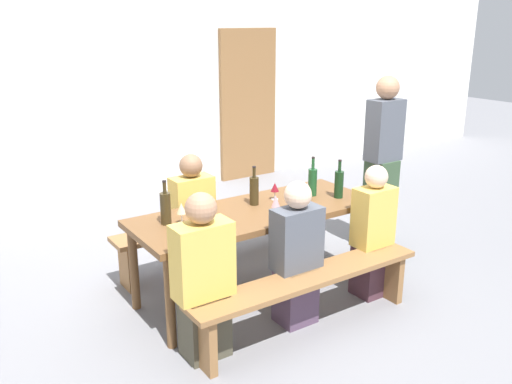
{
  "coord_description": "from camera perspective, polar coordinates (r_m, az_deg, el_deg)",
  "views": [
    {
      "loc": [
        -2.32,
        -3.46,
        2.23
      ],
      "look_at": [
        0.0,
        0.0,
        0.9
      ],
      "focal_mm": 38.4,
      "sensor_mm": 36.0,
      "label": 1
    }
  ],
  "objects": [
    {
      "name": "standing_host",
      "position": [
        5.41,
        12.99,
        2.53
      ],
      "size": [
        0.33,
        0.24,
        1.72
      ],
      "rotation": [
        0.0,
        0.0,
        3.14
      ],
      "color": "#354C33",
      "rests_on": "ground"
    },
    {
      "name": "seated_guest_far_0",
      "position": [
        4.79,
        -6.58,
        -3.04
      ],
      "size": [
        0.36,
        0.24,
        1.14
      ],
      "rotation": [
        0.0,
        0.0,
        -1.57
      ],
      "color": "#433572",
      "rests_on": "ground"
    },
    {
      "name": "bench_far",
      "position": [
        5.11,
        -4.31,
        -3.89
      ],
      "size": [
        1.93,
        0.3,
        0.45
      ],
      "color": "olive",
      "rests_on": "ground"
    },
    {
      "name": "wine_bottle_3",
      "position": [
        4.74,
        8.63,
        0.88
      ],
      "size": [
        0.08,
        0.08,
        0.34
      ],
      "color": "#143319",
      "rests_on": "tasting_table"
    },
    {
      "name": "wooden_door",
      "position": [
        7.85,
        -0.81,
        9.04
      ],
      "size": [
        0.9,
        0.06,
        2.1
      ],
      "primitive_type": "cube",
      "color": "olive",
      "rests_on": "ground"
    },
    {
      "name": "tasting_table",
      "position": [
        4.45,
        0.0,
        -2.83
      ],
      "size": [
        2.03,
        0.78,
        0.75
      ],
      "color": "brown",
      "rests_on": "ground"
    },
    {
      "name": "wine_glass_1",
      "position": [
        4.27,
        2.07,
        -1.02
      ],
      "size": [
        0.07,
        0.07,
        0.16
      ],
      "color": "silver",
      "rests_on": "tasting_table"
    },
    {
      "name": "wine_bottle_2",
      "position": [
        4.77,
        5.91,
        1.12
      ],
      "size": [
        0.08,
        0.08,
        0.35
      ],
      "color": "#194723",
      "rests_on": "tasting_table"
    },
    {
      "name": "wine_bottle_0",
      "position": [
        4.5,
        -0.2,
        0.19
      ],
      "size": [
        0.08,
        0.08,
        0.33
      ],
      "color": "#332814",
      "rests_on": "tasting_table"
    },
    {
      "name": "back_wall",
      "position": [
        7.07,
        -14.88,
        12.0
      ],
      "size": [
        14.0,
        0.2,
        3.2
      ],
      "primitive_type": "cube",
      "color": "silver",
      "rests_on": "ground"
    },
    {
      "name": "wine_glass_3",
      "position": [
        4.64,
        1.98,
        0.44
      ],
      "size": [
        0.07,
        0.07,
        0.15
      ],
      "color": "silver",
      "rests_on": "tasting_table"
    },
    {
      "name": "seated_guest_near_1",
      "position": [
        4.1,
        4.21,
        -6.79
      ],
      "size": [
        0.37,
        0.24,
        1.12
      ],
      "rotation": [
        0.0,
        0.0,
        1.57
      ],
      "color": "#523C53",
      "rests_on": "ground"
    },
    {
      "name": "wine_glass_2",
      "position": [
        4.63,
        5.38,
        0.42
      ],
      "size": [
        0.06,
        0.06,
        0.16
      ],
      "color": "silver",
      "rests_on": "tasting_table"
    },
    {
      "name": "ground_plane",
      "position": [
        4.72,
        0.0,
        -10.46
      ],
      "size": [
        24.0,
        24.0,
        0.0
      ],
      "primitive_type": "plane",
      "color": "slate"
    },
    {
      "name": "bench_near",
      "position": [
        4.07,
        5.48,
        -9.81
      ],
      "size": [
        1.93,
        0.3,
        0.45
      ],
      "color": "olive",
      "rests_on": "ground"
    },
    {
      "name": "seated_guest_near_0",
      "position": [
        3.7,
        -5.51,
        -9.2
      ],
      "size": [
        0.4,
        0.24,
        1.18
      ],
      "rotation": [
        0.0,
        0.0,
        1.57
      ],
      "color": "#494535",
      "rests_on": "ground"
    },
    {
      "name": "wine_bottle_1",
      "position": [
        4.13,
        -9.41,
        -1.62
      ],
      "size": [
        0.08,
        0.08,
        0.34
      ],
      "color": "#332814",
      "rests_on": "tasting_table"
    },
    {
      "name": "seated_guest_near_2",
      "position": [
        4.59,
        12.02,
        -4.38
      ],
      "size": [
        0.33,
        0.24,
        1.12
      ],
      "rotation": [
        0.0,
        0.0,
        1.57
      ],
      "color": "#482B34",
      "rests_on": "ground"
    },
    {
      "name": "wine_glass_0",
      "position": [
        4.12,
        -7.78,
        -1.77
      ],
      "size": [
        0.07,
        0.07,
        0.16
      ],
      "color": "silver",
      "rests_on": "tasting_table"
    }
  ]
}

